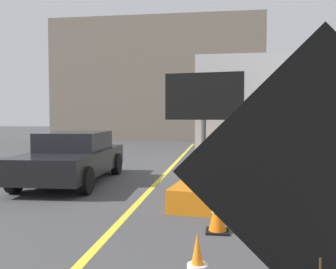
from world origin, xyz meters
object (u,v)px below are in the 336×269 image
(roadwork_sign, at_px, (321,181))
(arrow_board_trailer, at_px, (203,182))
(highway_guide_sign, at_px, (266,86))
(traffic_cone_mid_lane, at_px, (218,213))
(pickup_car, at_px, (73,157))
(box_truck, at_px, (237,117))

(roadwork_sign, distance_m, arrow_board_trailer, 5.48)
(highway_guide_sign, distance_m, traffic_cone_mid_lane, 15.01)
(highway_guide_sign, height_order, traffic_cone_mid_lane, highway_guide_sign)
(roadwork_sign, xyz_separation_m, pickup_car, (-4.56, 7.45, -0.78))
(box_truck, bearing_deg, arrow_board_trailer, -100.45)
(box_truck, height_order, traffic_cone_mid_lane, box_truck)
(arrow_board_trailer, distance_m, box_truck, 5.18)
(arrow_board_trailer, distance_m, highway_guide_sign, 13.39)
(pickup_car, relative_size, traffic_cone_mid_lane, 7.35)
(box_truck, distance_m, pickup_car, 5.49)
(roadwork_sign, height_order, highway_guide_sign, highway_guide_sign)
(roadwork_sign, bearing_deg, traffic_cone_mid_lane, 99.08)
(roadwork_sign, bearing_deg, box_truck, 89.82)
(arrow_board_trailer, distance_m, traffic_cone_mid_lane, 1.75)
(highway_guide_sign, bearing_deg, pickup_car, -121.22)
(arrow_board_trailer, relative_size, traffic_cone_mid_lane, 4.36)
(traffic_cone_mid_lane, bearing_deg, highway_guide_sign, 80.35)
(roadwork_sign, bearing_deg, arrow_board_trailer, 99.35)
(highway_guide_sign, bearing_deg, arrow_board_trailer, -102.21)
(arrow_board_trailer, height_order, highway_guide_sign, highway_guide_sign)
(box_truck, xyz_separation_m, traffic_cone_mid_lane, (-0.61, -6.64, -1.48))
(roadwork_sign, relative_size, arrow_board_trailer, 0.86)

